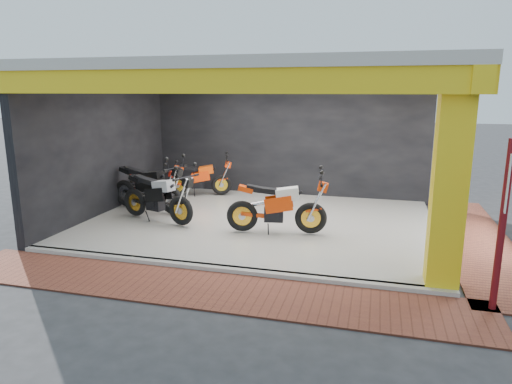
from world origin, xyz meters
TOP-DOWN VIEW (x-y plane):
  - ground at (0.00, 0.00)m, footprint 80.00×80.00m
  - showroom_floor at (0.00, 2.00)m, footprint 8.00×6.00m
  - showroom_ceiling at (0.00, 2.00)m, footprint 8.40×6.40m
  - back_wall at (0.00, 5.10)m, footprint 8.20×0.20m
  - left_wall at (-4.10, 2.00)m, footprint 0.20×6.20m
  - corner_column at (3.75, -0.75)m, footprint 0.50×0.50m
  - header_beam_front at (0.00, -1.00)m, footprint 8.40×0.30m
  - header_beam_right at (4.00, 2.00)m, footprint 0.30×6.40m
  - floor_kerb at (0.00, -1.02)m, footprint 8.00×0.20m
  - paver_front at (0.00, -1.80)m, footprint 9.00×1.40m
  - paver_right at (4.80, 2.00)m, footprint 1.40×7.00m
  - signpost at (4.40, -1.37)m, footprint 0.10×0.35m
  - moto_hero at (1.34, 1.22)m, footprint 2.40×1.19m
  - moto_row_a at (-1.62, 1.07)m, footprint 2.44×1.49m
  - moto_row_b at (-2.29, 1.94)m, footprint 2.51×1.42m
  - moto_row_c at (-1.76, 4.28)m, footprint 2.13×1.37m
  - moto_row_d at (-2.80, 2.82)m, footprint 1.98×0.98m

SIDE VIEW (x-z plane):
  - ground at x=0.00m, z-range 0.00..0.00m
  - paver_front at x=0.00m, z-range 0.00..0.03m
  - paver_right at x=4.80m, z-range 0.00..0.03m
  - showroom_floor at x=0.00m, z-range 0.00..0.10m
  - floor_kerb at x=0.00m, z-range 0.00..0.10m
  - moto_row_d at x=-2.80m, z-range 0.10..1.26m
  - moto_row_c at x=-1.76m, z-range 0.10..1.32m
  - moto_row_a at x=-1.62m, z-range 0.10..1.50m
  - moto_hero at x=1.34m, z-range 0.10..1.51m
  - moto_row_b at x=-2.29m, z-range 0.10..1.55m
  - signpost at x=4.40m, z-range 0.12..2.64m
  - back_wall at x=0.00m, z-range 0.00..3.50m
  - left_wall at x=-4.10m, z-range 0.00..3.50m
  - corner_column at x=3.75m, z-range 0.00..3.50m
  - header_beam_front at x=0.00m, z-range 3.10..3.50m
  - header_beam_right at x=4.00m, z-range 3.10..3.50m
  - showroom_ceiling at x=0.00m, z-range 3.50..3.70m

